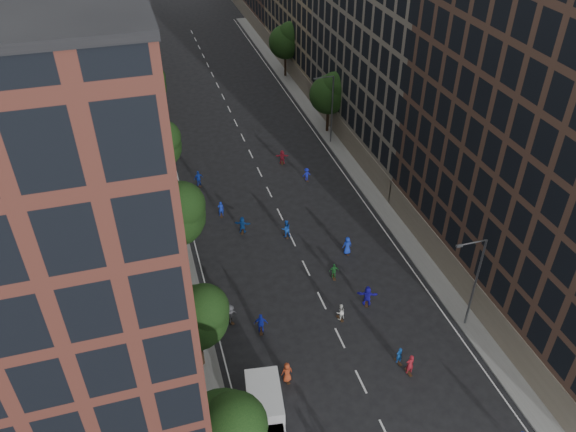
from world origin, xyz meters
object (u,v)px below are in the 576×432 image
(streetlamp_near, at_px, (474,279))
(skater_1, at_px, (399,356))
(streetlamp_far, at_px, (330,106))
(cargo_van, at_px, (265,410))

(streetlamp_near, height_order, skater_1, streetlamp_near)
(skater_1, bearing_deg, streetlamp_far, -111.43)
(cargo_van, relative_size, skater_1, 3.66)
(streetlamp_near, distance_m, streetlamp_far, 33.00)
(cargo_van, distance_m, skater_1, 11.52)
(streetlamp_far, bearing_deg, skater_1, -101.10)
(streetlamp_far, distance_m, skater_1, 36.05)
(streetlamp_near, bearing_deg, skater_1, -162.96)
(streetlamp_far, relative_size, skater_1, 5.85)
(cargo_van, bearing_deg, streetlamp_far, 72.05)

